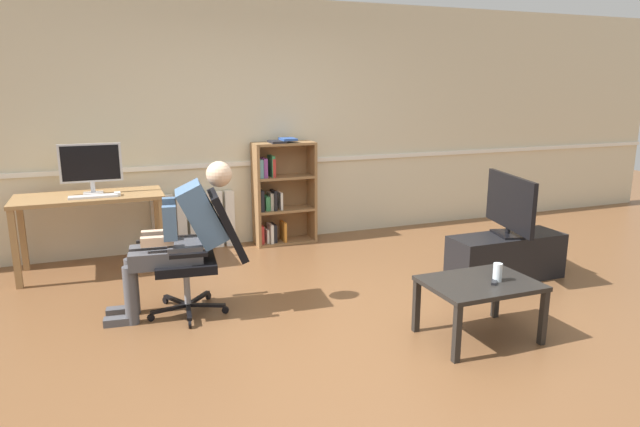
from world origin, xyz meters
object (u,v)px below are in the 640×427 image
(tv_stand, at_px, (506,257))
(tv_screen, at_px, (510,204))
(office_chair, at_px, (205,248))
(person_seated, at_px, (181,235))
(spare_remote, at_px, (494,281))
(computer_mouse, at_px, (117,194))
(computer_desk, at_px, (90,206))
(bookshelf, at_px, (280,194))
(drinking_glass, at_px, (498,272))
(keyboard, at_px, (93,196))
(coffee_table, at_px, (480,289))
(imac_monitor, at_px, (91,165))
(radiator, at_px, (194,221))

(tv_stand, relative_size, tv_screen, 1.29)
(office_chair, bearing_deg, person_seated, -90.00)
(tv_stand, distance_m, spare_remote, 1.38)
(computer_mouse, height_order, tv_screen, tv_screen)
(person_seated, distance_m, tv_stand, 2.96)
(tv_screen, height_order, spare_remote, tv_screen)
(computer_desk, xyz_separation_m, bookshelf, (1.99, 0.29, -0.08))
(computer_desk, distance_m, tv_screen, 3.95)
(computer_mouse, bearing_deg, drinking_glass, -46.03)
(keyboard, bearing_deg, computer_mouse, 5.37)
(computer_desk, bearing_deg, keyboard, -73.41)
(coffee_table, bearing_deg, imac_monitor, 133.40)
(computer_mouse, bearing_deg, tv_screen, -24.71)
(computer_desk, xyz_separation_m, tv_screen, (3.59, -1.65, 0.07))
(keyboard, distance_m, tv_stand, 3.89)
(radiator, distance_m, drinking_glass, 3.45)
(imac_monitor, bearing_deg, computer_desk, -117.91)
(office_chair, relative_size, coffee_table, 1.26)
(computer_desk, distance_m, drinking_glass, 3.76)
(tv_stand, bearing_deg, person_seated, 174.59)
(bookshelf, relative_size, coffee_table, 1.55)
(bookshelf, bearing_deg, tv_screen, -50.63)
(computer_mouse, distance_m, radiator, 1.04)
(tv_screen, height_order, coffee_table, tv_screen)
(computer_desk, height_order, drinking_glass, computer_desk)
(drinking_glass, bearing_deg, person_seated, 147.96)
(radiator, distance_m, office_chair, 1.81)
(imac_monitor, xyz_separation_m, radiator, (0.99, 0.31, -0.72))
(computer_mouse, relative_size, radiator, 0.11)
(tv_screen, bearing_deg, computer_mouse, 78.57)
(imac_monitor, xyz_separation_m, person_seated, (0.63, -1.45, -0.39))
(keyboard, height_order, bookshelf, bookshelf)
(office_chair, bearing_deg, spare_remote, 61.45)
(radiator, height_order, office_chair, office_chair)
(imac_monitor, relative_size, drinking_glass, 4.34)
(computer_desk, relative_size, spare_remote, 9.00)
(coffee_table, bearing_deg, bookshelf, 101.33)
(computer_desk, bearing_deg, radiator, 20.71)
(keyboard, relative_size, office_chair, 0.45)
(radiator, xyz_separation_m, tv_stand, (2.55, -2.04, -0.10))
(computer_mouse, xyz_separation_m, tv_stand, (3.33, -1.53, -0.56))
(imac_monitor, height_order, office_chair, imac_monitor)
(computer_desk, relative_size, person_seated, 1.11)
(office_chair, distance_m, person_seated, 0.22)
(computer_mouse, relative_size, spare_remote, 0.67)
(keyboard, bearing_deg, radiator, 28.16)
(keyboard, height_order, radiator, keyboard)
(computer_mouse, xyz_separation_m, tv_screen, (3.33, -1.53, -0.05))
(person_seated, bearing_deg, coffee_table, 63.43)
(imac_monitor, bearing_deg, bookshelf, 6.30)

